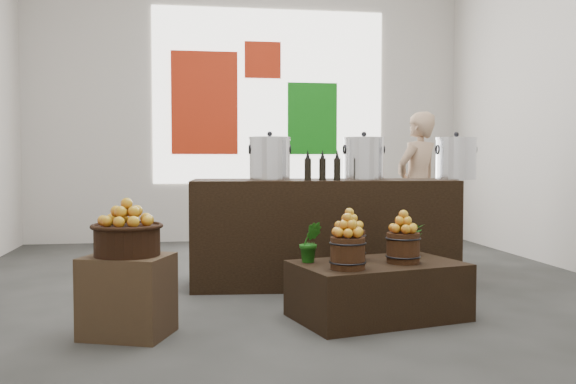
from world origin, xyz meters
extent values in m
plane|color=#3D3D3B|center=(0.00, 0.00, 0.00)|extent=(7.00, 7.00, 0.00)
cube|color=beige|center=(0.00, 3.50, 2.00)|extent=(6.00, 0.04, 4.00)
cube|color=white|center=(0.30, 3.48, 2.00)|extent=(3.20, 0.02, 2.40)
cube|color=#B7260E|center=(-0.60, 3.47, 1.90)|extent=(0.90, 0.04, 1.40)
cube|color=#117112|center=(0.90, 3.47, 1.70)|extent=(0.70, 0.04, 1.00)
cube|color=#B7260E|center=(0.20, 3.47, 2.50)|extent=(0.50, 0.04, 0.50)
cube|color=#4F3B25|center=(-1.23, -1.21, 0.26)|extent=(0.64, 0.58, 0.52)
cylinder|color=black|center=(-1.23, -1.21, 0.62)|extent=(0.42, 0.42, 0.19)
cube|color=black|center=(0.49, -1.02, 0.20)|extent=(1.30, 0.97, 0.40)
cylinder|color=#391F0F|center=(0.21, -1.26, 0.51)|extent=(0.23, 0.23, 0.21)
cylinder|color=#391F0F|center=(0.66, -1.07, 0.51)|extent=(0.23, 0.23, 0.21)
cylinder|color=#391F0F|center=(0.32, -0.84, 0.51)|extent=(0.23, 0.23, 0.21)
imported|color=#175512|center=(0.83, -0.72, 0.52)|extent=(0.27, 0.26, 0.24)
imported|color=#175512|center=(0.01, -0.94, 0.55)|extent=(0.17, 0.14, 0.29)
cube|color=black|center=(0.36, 0.23, 0.48)|extent=(2.39, 0.95, 0.95)
cylinder|color=silver|center=(-0.12, 0.27, 1.13)|extent=(0.36, 0.36, 0.36)
cylinder|color=silver|center=(0.72, 0.20, 1.13)|extent=(0.36, 0.36, 0.36)
cylinder|color=silver|center=(1.57, 0.12, 1.13)|extent=(0.36, 0.36, 0.36)
imported|color=tan|center=(1.73, 1.52, 0.83)|extent=(0.73, 0.65, 1.67)
camera|label=1|loc=(-0.86, -5.39, 1.14)|focal=40.00mm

